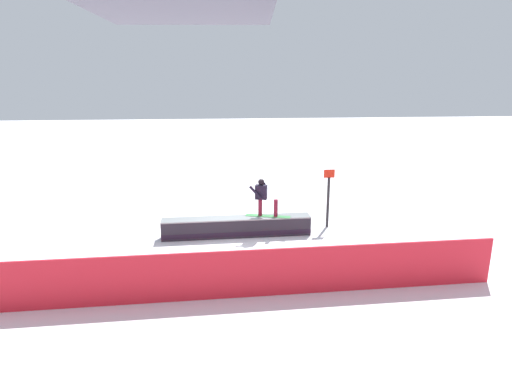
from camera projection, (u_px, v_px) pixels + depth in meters
ground_plane at (237, 236)px, 14.46m from camera, size 120.00×120.00×0.00m
grind_box at (237, 228)px, 14.39m from camera, size 5.22×0.62×0.69m
snowboarder at (263, 196)px, 14.29m from camera, size 1.59×0.76×1.34m
safety_fence at (251, 274)px, 10.09m from camera, size 12.80×0.10×1.25m
trail_marker at (328, 197)px, 15.16m from camera, size 0.40×0.10×2.20m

